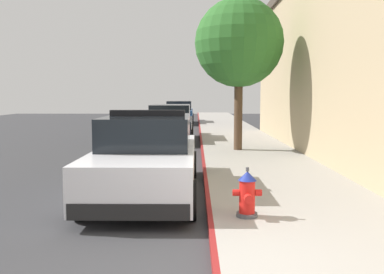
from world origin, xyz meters
name	(u,v)px	position (x,y,z in m)	size (l,w,h in m)	color
ground_plane	(74,156)	(-4.44, 10.00, -0.10)	(29.75, 60.00, 0.20)	#353538
sidewalk_pavement	(249,151)	(1.56, 10.00, 0.07)	(3.12, 60.00, 0.13)	#9E9991
curb_painted_edge	(202,151)	(-0.04, 10.00, 0.07)	(0.08, 60.00, 0.13)	maroon
police_cruiser	(148,157)	(-1.22, 4.16, 0.74)	(1.94, 4.84, 1.68)	white
parked_car_silver_ahead	(171,124)	(-1.36, 13.88, 0.74)	(1.94, 4.84, 1.56)	black
parked_car_dark_far	(179,113)	(-1.40, 24.75, 0.74)	(1.94, 4.84, 1.56)	navy
fire_hydrant	(247,194)	(0.52, 2.15, 0.48)	(0.44, 0.40, 0.76)	#4C4C51
street_tree	(239,43)	(1.16, 9.97, 3.68)	(2.93, 2.93, 5.03)	brown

